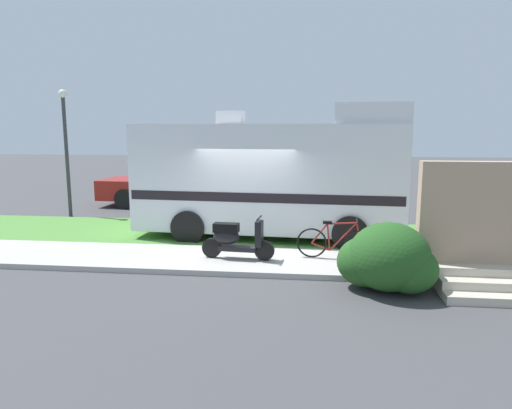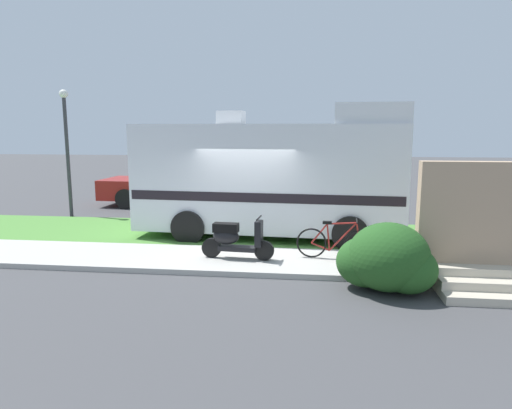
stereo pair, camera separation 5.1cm
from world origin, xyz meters
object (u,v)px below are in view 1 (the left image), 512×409
object	(u,v)px
motorhome_rv	(273,176)
bottle_green	(441,257)
pickup_truck_near	(191,181)
street_lamp_post	(66,141)
bottle_spare	(426,261)
scooter	(235,239)
bicycle	(336,242)

from	to	relation	value
motorhome_rv	bottle_green	xyz separation A→B (m)	(3.88, -2.46, -1.50)
pickup_truck_near	street_lamp_post	world-z (taller)	street_lamp_post
motorhome_rv	pickup_truck_near	bearing A→B (deg)	126.92
bottle_spare	scooter	bearing A→B (deg)	178.60
scooter	street_lamp_post	distance (m)	8.37
pickup_truck_near	bottle_green	size ratio (longest dim) A/B	23.09
motorhome_rv	street_lamp_post	bearing A→B (deg)	163.15
bicycle	street_lamp_post	xyz separation A→B (m)	(-8.74, 4.60, 2.09)
bottle_green	bicycle	bearing A→B (deg)	179.39
bottle_green	scooter	bearing A→B (deg)	-177.15
bottle_green	pickup_truck_near	bearing A→B (deg)	135.95
scooter	pickup_truck_near	size ratio (longest dim) A/B	0.28
motorhome_rv	bicycle	size ratio (longest dim) A/B	4.16
pickup_truck_near	street_lamp_post	xyz separation A→B (m)	(-3.60, -2.56, 1.61)
scooter	street_lamp_post	bearing A→B (deg)	143.33
pickup_truck_near	bottle_green	world-z (taller)	pickup_truck_near
street_lamp_post	bottle_spare	bearing A→B (deg)	-24.98
scooter	bottle_spare	distance (m)	4.13
scooter	bottle_green	distance (m)	4.53
pickup_truck_near	bottle_spare	distance (m)	10.31
bottle_green	street_lamp_post	size ratio (longest dim) A/B	0.06
bicycle	bottle_spare	xyz separation A→B (m)	(1.88, -0.35, -0.26)
pickup_truck_near	bottle_spare	world-z (taller)	pickup_truck_near
bicycle	bottle_green	bearing A→B (deg)	-0.61
motorhome_rv	street_lamp_post	distance (m)	7.51
bicycle	bottle_green	xyz separation A→B (m)	(2.28, -0.02, -0.27)
bottle_green	street_lamp_post	bearing A→B (deg)	157.24
motorhome_rv	bottle_spare	world-z (taller)	motorhome_rv
bicycle	scooter	bearing A→B (deg)	-173.64
bottle_green	street_lamp_post	distance (m)	12.18
bottle_spare	street_lamp_post	size ratio (longest dim) A/B	0.06
bicycle	bottle_spare	size ratio (longest dim) A/B	6.30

